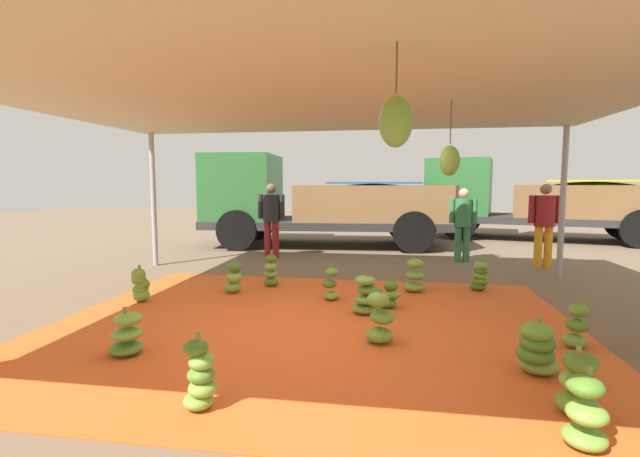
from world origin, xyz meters
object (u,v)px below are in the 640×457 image
banana_bunch_3 (271,272)px  cargo_truck_main (315,201)px  banana_bunch_8 (577,327)px  banana_bunch_12 (480,277)px  worker_2 (545,219)px  banana_bunch_7 (415,277)px  banana_bunch_9 (579,385)px  banana_bunch_2 (366,296)px  banana_bunch_10 (234,278)px  worker_0 (463,219)px  banana_bunch_0 (140,286)px  banana_bunch_5 (127,335)px  cargo_truck_far (532,199)px  worker_1 (271,215)px  banana_bunch_6 (585,415)px  banana_bunch_15 (390,295)px  banana_bunch_4 (200,377)px  banana_bunch_11 (380,319)px  banana_bunch_1 (331,285)px  banana_bunch_14 (537,350)px

banana_bunch_3 → cargo_truck_main: size_ratio=0.09×
banana_bunch_3 → banana_bunch_8: banana_bunch_3 is taller
banana_bunch_12 → worker_2: worker_2 is taller
banana_bunch_3 → banana_bunch_7: (2.25, -0.02, -0.01)m
banana_bunch_9 → banana_bunch_12: size_ratio=0.97×
banana_bunch_2 → banana_bunch_9: size_ratio=1.11×
banana_bunch_10 → banana_bunch_12: (3.68, 0.73, -0.01)m
worker_0 → cargo_truck_main: bearing=149.8°
banana_bunch_0 → banana_bunch_5: size_ratio=1.10×
banana_bunch_2 → cargo_truck_far: 9.59m
banana_bunch_5 → worker_1: bearing=91.3°
worker_0 → worker_2: 1.53m
banana_bunch_6 → banana_bunch_15: bearing=111.8°
worker_0 → banana_bunch_4: bearing=-112.8°
banana_bunch_4 → banana_bunch_5: size_ratio=1.24×
banana_bunch_3 → cargo_truck_far: cargo_truck_far is taller
worker_0 → worker_1: worker_1 is taller
banana_bunch_11 → banana_bunch_15: banana_bunch_11 is taller
banana_bunch_3 → banana_bunch_8: size_ratio=1.13×
banana_bunch_6 → banana_bunch_7: bearing=101.9°
banana_bunch_2 → worker_1: bearing=120.0°
banana_bunch_3 → banana_bunch_6: bearing=-52.2°
banana_bunch_6 → banana_bunch_12: bearing=87.9°
banana_bunch_8 → banana_bunch_10: (-4.17, 1.61, 0.01)m
cargo_truck_far → worker_2: 4.89m
banana_bunch_4 → worker_1: size_ratio=0.35×
banana_bunch_9 → banana_bunch_15: banana_bunch_9 is taller
banana_bunch_0 → cargo_truck_far: size_ratio=0.07×
banana_bunch_1 → banana_bunch_10: (-1.50, 0.19, 0.01)m
banana_bunch_5 → banana_bunch_10: 2.50m
banana_bunch_14 → banana_bunch_12: bearing=88.1°
banana_bunch_6 → banana_bunch_15: banana_bunch_6 is taller
banana_bunch_5 → banana_bunch_8: 4.42m
banana_bunch_12 → cargo_truck_main: (-3.37, 4.67, 0.96)m
banana_bunch_4 → banana_bunch_14: (2.60, 1.02, -0.03)m
banana_bunch_3 → banana_bunch_12: 3.25m
banana_bunch_12 → worker_2: 2.84m
cargo_truck_far → worker_0: 5.06m
cargo_truck_far → worker_0: bearing=-120.9°
banana_bunch_9 → banana_bunch_10: bearing=140.7°
banana_bunch_1 → cargo_truck_far: cargo_truck_far is taller
banana_bunch_8 → cargo_truck_main: size_ratio=0.08×
banana_bunch_8 → banana_bunch_12: banana_bunch_12 is taller
banana_bunch_9 → banana_bunch_15: (-1.34, 2.53, -0.04)m
banana_bunch_0 → banana_bunch_9: size_ratio=1.04×
banana_bunch_8 → cargo_truck_main: cargo_truck_main is taller
banana_bunch_8 → banana_bunch_12: size_ratio=0.99×
banana_bunch_2 → banana_bunch_15: bearing=46.3°
banana_bunch_12 → banana_bunch_14: (-0.10, -3.09, 0.00)m
cargo_truck_far → banana_bunch_8: bearing=-103.4°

